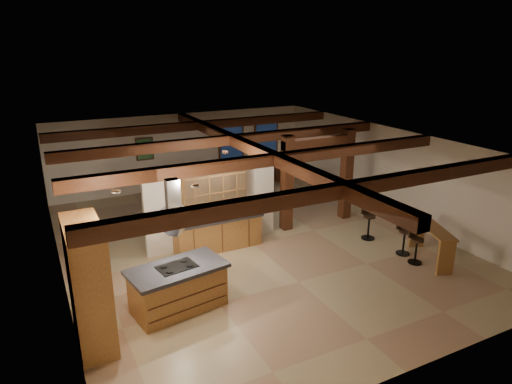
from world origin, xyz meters
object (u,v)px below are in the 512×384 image
dining_table (196,202)px  sofa (249,177)px  kitchen_island (178,287)px  bar_counter (432,237)px

dining_table → sofa: size_ratio=0.85×
kitchen_island → sofa: bearing=54.5°
bar_counter → sofa: bearing=98.8°
dining_table → bar_counter: 7.62m
dining_table → bar_counter: size_ratio=0.91×
kitchen_island → sofa: (5.32, 7.45, -0.21)m
sofa → bar_counter: bar_counter is taller
kitchen_island → sofa: size_ratio=1.09×
dining_table → sofa: 3.46m
sofa → bar_counter: 8.31m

